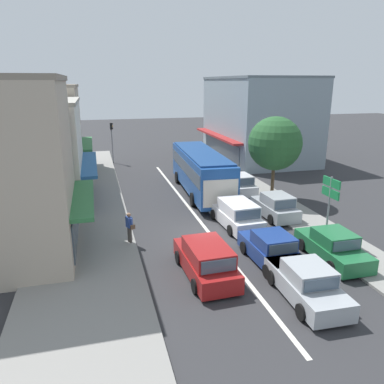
% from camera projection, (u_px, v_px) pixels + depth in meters
% --- Properties ---
extents(ground_plane, '(140.00, 140.00, 0.00)m').
position_uv_depth(ground_plane, '(212.00, 236.00, 20.76)').
color(ground_plane, '#2D2D30').
extents(lane_centre_line, '(0.20, 28.00, 0.01)m').
position_uv_depth(lane_centre_line, '(193.00, 213.00, 24.47)').
color(lane_centre_line, silver).
rests_on(lane_centre_line, ground).
extents(sidewalk_left, '(5.20, 44.00, 0.14)m').
position_uv_depth(sidewalk_left, '(86.00, 211.00, 24.65)').
color(sidewalk_left, gray).
rests_on(sidewalk_left, ground).
extents(kerb_right, '(2.80, 44.00, 0.12)m').
position_uv_depth(kerb_right, '(267.00, 196.00, 27.82)').
color(kerb_right, gray).
rests_on(kerb_right, ground).
extents(shopfront_corner_near, '(7.15, 7.09, 8.52)m').
position_uv_depth(shopfront_corner_near, '(1.00, 172.00, 17.18)').
color(shopfront_corner_near, '#B2A38E').
rests_on(shopfront_corner_near, ground).
extents(shopfront_mid_block, '(7.72, 9.18, 7.11)m').
position_uv_depth(shopfront_mid_block, '(30.00, 154.00, 25.08)').
color(shopfront_mid_block, silver).
rests_on(shopfront_mid_block, ground).
extents(shopfront_far_end, '(7.22, 8.62, 8.02)m').
position_uv_depth(shopfront_far_end, '(45.00, 131.00, 33.52)').
color(shopfront_far_end, '#B2A38E').
rests_on(shopfront_far_end, ground).
extents(building_right_far, '(9.47, 13.61, 8.77)m').
position_uv_depth(building_right_far, '(258.00, 119.00, 40.59)').
color(building_right_far, '#84939E').
rests_on(building_right_far, ground).
extents(city_bus, '(3.11, 10.96, 3.23)m').
position_uv_depth(city_bus, '(201.00, 169.00, 28.24)').
color(city_bus, '#1E4C99').
rests_on(city_bus, ground).
extents(wagon_behind_bus_near, '(2.05, 4.56, 1.58)m').
position_uv_depth(wagon_behind_bus_near, '(206.00, 260.00, 16.31)').
color(wagon_behind_bus_near, maroon).
rests_on(wagon_behind_bus_near, ground).
extents(sedan_queue_far_back, '(1.96, 4.23, 1.47)m').
position_uv_depth(sedan_queue_far_back, '(272.00, 250.00, 17.50)').
color(sedan_queue_far_back, navy).
rests_on(sedan_queue_far_back, ground).
extents(sedan_adjacent_lane_lead, '(2.00, 4.25, 1.47)m').
position_uv_depth(sedan_adjacent_lane_lead, '(306.00, 283.00, 14.60)').
color(sedan_adjacent_lane_lead, '#9EA3A8').
rests_on(sedan_adjacent_lane_lead, ground).
extents(wagon_adjacent_lane_trail, '(2.08, 4.57, 1.58)m').
position_uv_depth(wagon_adjacent_lane_trail, '(236.00, 214.00, 21.98)').
color(wagon_adjacent_lane_trail, silver).
rests_on(wagon_adjacent_lane_trail, ground).
extents(parked_sedan_kerb_front, '(1.94, 4.22, 1.47)m').
position_uv_depth(parked_sedan_kerb_front, '(333.00, 247.00, 17.82)').
color(parked_sedan_kerb_front, '#1E6638').
rests_on(parked_sedan_kerb_front, ground).
extents(parked_hatchback_kerb_second, '(1.90, 3.74, 1.54)m').
position_uv_depth(parked_hatchback_kerb_second, '(275.00, 207.00, 23.43)').
color(parked_hatchback_kerb_second, '#9EA3A8').
rests_on(parked_hatchback_kerb_second, ground).
extents(parked_hatchback_kerb_third, '(1.91, 3.75, 1.54)m').
position_uv_depth(parked_hatchback_kerb_third, '(239.00, 185.00, 28.43)').
color(parked_hatchback_kerb_third, silver).
rests_on(parked_hatchback_kerb_third, ground).
extents(parked_sedan_kerb_rear, '(1.94, 4.22, 1.47)m').
position_uv_depth(parked_sedan_kerb_rear, '(219.00, 169.00, 33.75)').
color(parked_sedan_kerb_rear, navy).
rests_on(parked_sedan_kerb_rear, ground).
extents(traffic_light_downstreet, '(0.33, 0.24, 4.20)m').
position_uv_depth(traffic_light_downstreet, '(112.00, 136.00, 38.68)').
color(traffic_light_downstreet, gray).
rests_on(traffic_light_downstreet, ground).
extents(directional_road_sign, '(0.10, 1.40, 3.60)m').
position_uv_depth(directional_road_sign, '(330.00, 194.00, 19.18)').
color(directional_road_sign, gray).
rests_on(directional_road_sign, ground).
extents(street_tree_right, '(3.76, 3.76, 5.98)m').
position_uv_depth(street_tree_right, '(275.00, 144.00, 26.06)').
color(street_tree_right, brown).
rests_on(street_tree_right, ground).
extents(pedestrian_with_handbag_near, '(0.46, 0.63, 1.63)m').
position_uv_depth(pedestrian_with_handbag_near, '(129.00, 226.00, 19.35)').
color(pedestrian_with_handbag_near, '#4C4742').
rests_on(pedestrian_with_handbag_near, sidewalk_left).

